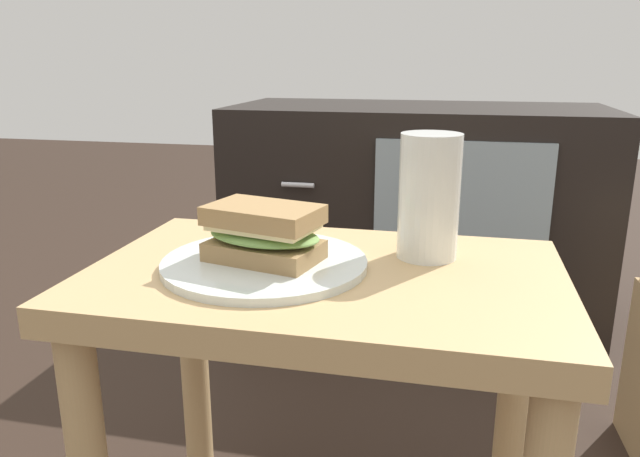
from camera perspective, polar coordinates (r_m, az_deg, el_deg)
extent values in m
cube|color=tan|center=(0.73, 0.45, -5.13)|extent=(0.56, 0.36, 0.04)
cylinder|color=tan|center=(1.02, -11.65, -13.15)|extent=(0.04, 0.04, 0.43)
cylinder|color=tan|center=(0.95, 17.57, -15.99)|extent=(0.04, 0.04, 0.43)
cube|color=black|center=(1.67, 8.77, 1.33)|extent=(0.96, 0.44, 0.58)
cube|color=#8C9EA8|center=(1.45, 12.87, -0.69)|extent=(0.40, 0.01, 0.44)
cylinder|color=silver|center=(1.46, -2.09, 4.11)|extent=(0.08, 0.01, 0.01)
cylinder|color=silver|center=(1.52, -2.01, -4.03)|extent=(0.08, 0.01, 0.01)
cylinder|color=silver|center=(0.73, -5.21, -3.27)|extent=(0.25, 0.25, 0.01)
cube|color=#9E7A4C|center=(0.73, -5.24, -2.08)|extent=(0.14, 0.11, 0.02)
ellipsoid|color=#729E4C|center=(0.72, -5.28, -0.64)|extent=(0.16, 0.12, 0.02)
cube|color=beige|center=(0.72, -5.30, 0.20)|extent=(0.13, 0.10, 0.01)
cube|color=#9E7A4C|center=(0.71, -5.33, 1.28)|extent=(0.15, 0.11, 0.02)
cylinder|color=silver|center=(0.76, 10.20, 2.97)|extent=(0.08, 0.08, 0.16)
cylinder|color=#C67219|center=(0.76, 10.14, 1.82)|extent=(0.07, 0.07, 0.12)
cylinder|color=white|center=(0.75, 10.38, 6.56)|extent=(0.07, 0.07, 0.01)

